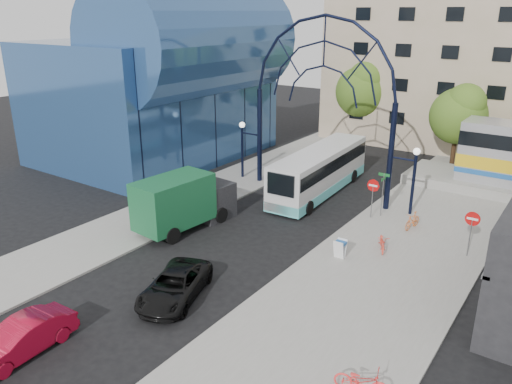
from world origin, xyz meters
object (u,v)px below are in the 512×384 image
Objects in this scene: city_bus at (320,171)px; green_truck at (185,201)px; sandwich_board at (340,247)px; street_name_sign at (383,185)px; tree_north_b at (363,88)px; tree_north_a at (460,113)px; bike_near_a at (382,242)px; stop_sign at (373,189)px; bike_near_b at (412,221)px; gateway_arch at (323,71)px; black_suv at (175,286)px; bike_far_a at (362,381)px; red_sedan at (22,338)px; do_not_enter_sign at (472,223)px.

city_bus is 10.63m from green_truck.
sandwich_board is at bearing 13.68° from green_truck.
green_truck is at bearing -171.25° from sandwich_board.
tree_north_b is at bearing 117.65° from street_name_sign.
tree_north_a is 4.02× the size of bike_near_a.
green_truck reaches higher than street_name_sign.
bike_near_b is at bearing -4.27° from stop_sign.
gateway_arch is at bearing 157.37° from stop_sign.
green_truck is at bearing -89.89° from tree_north_b.
street_name_sign is 2.83m from bike_near_b.
black_suv is (-4.94, -27.59, -3.96)m from tree_north_a.
bike_far_a reaches higher than bike_near_a.
black_suv is (1.18, -15.67, -7.91)m from gateway_arch.
gateway_arch is 4.87× the size of street_name_sign.
red_sedan is (-6.41, -13.77, -0.06)m from sandwich_board.
bike_near_b is (2.65, -0.20, -1.38)m from stop_sign.
bike_far_a is (14.37, -7.07, -1.03)m from green_truck.
gateway_arch is 23.19m from red_sedan.
bike_near_a is at bearing 39.66° from black_suv.
red_sedan reaches higher than black_suv.
bike_far_a is at bearing -70.59° from street_name_sign.
green_truck is at bearing 49.33° from bike_far_a.
tree_north_b is 1.20× the size of green_truck.
sandwich_board is at bearing -68.41° from tree_north_b.
tree_north_a is (-4.88, 15.93, 2.63)m from do_not_enter_sign.
do_not_enter_sign is at bearing 30.62° from black_suv.
green_truck reaches higher than city_bus.
tree_north_b is 38.12m from red_sedan.
bike_far_a is (10.54, -16.55, -7.95)m from gateway_arch.
tree_north_b is at bearing 103.68° from gateway_arch.
green_truck is 13.46m from bike_near_b.
tree_north_b is 1.93× the size of red_sedan.
gateway_arch reaches higher than city_bus.
sandwich_board is (5.60, -8.02, -7.81)m from gateway_arch.
red_sedan is at bearing -101.62° from tree_north_a.
stop_sign reaches higher than sandwich_board.
do_not_enter_sign is at bearing -16.58° from bike_far_a.
green_truck is (-9.43, -1.45, 0.90)m from sandwich_board.
tree_north_b is 21.88m from bike_near_b.
green_truck is 12.72m from red_sedan.
city_bus is 22.34m from red_sedan.
bike_far_a is (11.35, 5.25, -0.07)m from red_sedan.
stop_sign is 0.54× the size of black_suv.
gateway_arch is at bearing 160.01° from do_not_enter_sign.
black_suv is at bearing -146.98° from bike_near_a.
tree_north_a reaches higher than green_truck.
tree_north_b reaches higher than tree_north_a.
gateway_arch is 12.18m from bike_near_a.
stop_sign is 4.72m from bike_near_a.
city_bus is 9.73m from bike_near_a.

